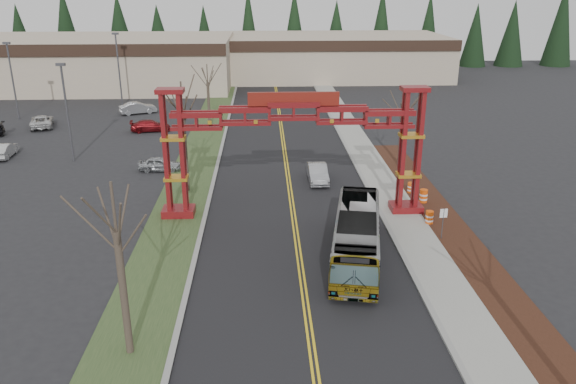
{
  "coord_description": "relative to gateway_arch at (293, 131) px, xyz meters",
  "views": [
    {
      "loc": [
        -2.0,
        -18.47,
        15.23
      ],
      "look_at": [
        -0.6,
        12.7,
        3.62
      ],
      "focal_mm": 35.0,
      "sensor_mm": 36.0,
      "label": 1
    }
  ],
  "objects": [
    {
      "name": "parked_car_far_a",
      "position": [
        -17.57,
        33.23,
        -5.25
      ],
      "size": [
        4.69,
        3.19,
        1.46
      ],
      "primitive_type": "imported",
      "rotation": [
        0.0,
        0.0,
        1.98
      ],
      "color": "#A5A8AD",
      "rests_on": "ground"
    },
    {
      "name": "bare_tree_right_far",
      "position": [
        10.0,
        10.74,
        -0.92
      ],
      "size": [
        2.93,
        2.93,
        7.03
      ],
      "color": "#382D26",
      "rests_on": "ground"
    },
    {
      "name": "light_pole_near",
      "position": [
        -19.41,
        13.49,
        -0.88
      ],
      "size": [
        0.76,
        0.38,
        8.82
      ],
      "color": "#3F3F44",
      "rests_on": "ground"
    },
    {
      "name": "transit_bus",
      "position": [
        3.32,
        -7.09,
        -4.5
      ],
      "size": [
        4.42,
        10.92,
        2.96
      ],
      "primitive_type": "imported",
      "rotation": [
        0.0,
        0.0,
        -0.19
      ],
      "color": "#B0B2B8",
      "rests_on": "ground"
    },
    {
      "name": "parked_car_far_b",
      "position": [
        -26.96,
        26.64,
        -5.29
      ],
      "size": [
        3.61,
        5.42,
        1.38
      ],
      "primitive_type": "imported",
      "rotation": [
        0.0,
        0.0,
        3.43
      ],
      "color": "silver",
      "rests_on": "ground"
    },
    {
      "name": "conifer_treeline",
      "position": [
        0.25,
        74.0,
        0.5
      ],
      "size": [
        116.1,
        5.6,
        13.0
      ],
      "color": "black",
      "rests_on": "ground"
    },
    {
      "name": "retail_building_east",
      "position": [
        10.0,
        61.95,
        -2.47
      ],
      "size": [
        38.0,
        20.3,
        7.0
      ],
      "color": "#B9A98E",
      "rests_on": "ground"
    },
    {
      "name": "gateway_arch",
      "position": [
        0.0,
        0.0,
        0.0
      ],
      "size": [
        18.2,
        1.6,
        8.9
      ],
      "color": "maroon",
      "rests_on": "ground"
    },
    {
      "name": "silver_sedan",
      "position": [
        2.36,
        6.84,
        -5.28
      ],
      "size": [
        1.56,
        4.31,
        1.41
      ],
      "primitive_type": "imported",
      "rotation": [
        0.0,
        0.0,
        0.01
      ],
      "color": "#A5A8AD",
      "rests_on": "ground"
    },
    {
      "name": "parked_car_near_a",
      "position": [
        -11.0,
        10.18,
        -5.36
      ],
      "size": [
        3.7,
        1.64,
        1.24
      ],
      "primitive_type": "imported",
      "rotation": [
        0.0,
        0.0,
        1.52
      ],
      "color": "#A4A8AC",
      "rests_on": "ground"
    },
    {
      "name": "lane_line_right",
      "position": [
        0.12,
        7.0,
        -5.96
      ],
      "size": [
        0.12,
        100.0,
        0.01
      ],
      "primitive_type": "cube",
      "color": "yellow",
      "rests_on": "road"
    },
    {
      "name": "parked_car_mid_a",
      "position": [
        -14.37,
        24.2,
        -5.36
      ],
      "size": [
        4.54,
        2.45,
        1.25
      ],
      "primitive_type": "imported",
      "rotation": [
        0.0,
        0.0,
        1.74
      ],
      "color": "maroon",
      "rests_on": "ground"
    },
    {
      "name": "grass_median",
      "position": [
        -8.0,
        7.0,
        -5.94
      ],
      "size": [
        4.0,
        110.0,
        0.08
      ],
      "primitive_type": "cube",
      "color": "#2D4321",
      "rests_on": "ground"
    },
    {
      "name": "curb_right",
      "position": [
        6.15,
        7.0,
        -5.91
      ],
      "size": [
        0.3,
        110.0,
        0.15
      ],
      "primitive_type": "cube",
      "color": "gray",
      "rests_on": "ground"
    },
    {
      "name": "bare_tree_median_near",
      "position": [
        -8.0,
        -15.54,
        -0.17
      ],
      "size": [
        3.23,
        3.23,
        7.98
      ],
      "color": "#382D26",
      "rests_on": "ground"
    },
    {
      "name": "bare_tree_median_mid",
      "position": [
        -8.0,
        5.0,
        0.29
      ],
      "size": [
        3.37,
        3.37,
        8.54
      ],
      "color": "#382D26",
      "rests_on": "ground"
    },
    {
      "name": "street_sign",
      "position": [
        9.12,
        -4.73,
        -4.45
      ],
      "size": [
        0.48,
        0.08,
        2.13
      ],
      "color": "#3F3F44",
      "rests_on": "ground"
    },
    {
      "name": "barrel_south",
      "position": [
        9.02,
        -2.32,
        -5.49
      ],
      "size": [
        0.53,
        0.53,
        0.99
      ],
      "color": "#ED510D",
      "rests_on": "ground"
    },
    {
      "name": "sidewalk_right",
      "position": [
        7.6,
        7.0,
        -5.91
      ],
      "size": [
        2.6,
        110.0,
        0.14
      ],
      "primitive_type": "cube",
      "color": "gray",
      "rests_on": "ground"
    },
    {
      "name": "road",
      "position": [
        -0.0,
        7.0,
        -5.97
      ],
      "size": [
        12.0,
        110.0,
        0.02
      ],
      "primitive_type": "cube",
      "color": "black",
      "rests_on": "ground"
    },
    {
      "name": "light_pole_far",
      "position": [
        -20.77,
        38.69,
        -0.57
      ],
      "size": [
        0.81,
        0.41,
        9.36
      ],
      "color": "#3F3F44",
      "rests_on": "ground"
    },
    {
      "name": "barrel_north",
      "position": [
        9.26,
        3.62,
        -5.53
      ],
      "size": [
        0.49,
        0.49,
        0.91
      ],
      "color": "#ED510D",
      "rests_on": "ground"
    },
    {
      "name": "barrel_mid",
      "position": [
        9.68,
        1.53,
        -5.44
      ],
      "size": [
        0.59,
        0.59,
        1.09
      ],
      "color": "#ED510D",
      "rests_on": "ground"
    },
    {
      "name": "landscape_strip",
      "position": [
        10.2,
        -8.0,
        -5.92
      ],
      "size": [
        2.6,
        50.0,
        0.12
      ],
      "primitive_type": "cube",
      "color": "black",
      "rests_on": "ground"
    },
    {
      "name": "retail_building_west",
      "position": [
        -30.0,
        53.96,
        -2.22
      ],
      "size": [
        46.0,
        22.3,
        7.5
      ],
      "color": "#B9A98E",
      "rests_on": "ground"
    },
    {
      "name": "curb_left",
      "position": [
        -6.15,
        7.0,
        -5.91
      ],
      "size": [
        0.3,
        110.0,
        0.15
      ],
      "primitive_type": "cube",
      "color": "gray",
      "rests_on": "ground"
    },
    {
      "name": "bare_tree_median_far",
      "position": [
        -8.0,
        25.22,
        -0.87
      ],
      "size": [
        2.96,
        2.96,
        7.1
      ],
      "color": "#382D26",
      "rests_on": "ground"
    },
    {
      "name": "lane_line_left",
      "position": [
        -0.12,
        7.0,
        -5.96
      ],
      "size": [
        0.12,
        100.0,
        0.01
      ],
      "primitive_type": "cube",
      "color": "yellow",
      "rests_on": "road"
    },
    {
      "name": "light_pole_mid",
      "position": [
        -31.23,
        30.9,
        -0.79
      ],
      "size": [
        0.78,
        0.39,
        8.98
      ],
      "color": "#3F3F44",
      "rests_on": "ground"
    },
    {
      "name": "parked_car_near_b",
      "position": [
        -26.21,
        14.96,
        -5.31
      ],
      "size": [
        1.78,
        4.2,
        1.35
      ],
      "primitive_type": "imported",
      "rotation": [
        0.0,
        0.0,
        3.23
      ],
      "color": "silver",
      "rests_on": "ground"
    }
  ]
}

